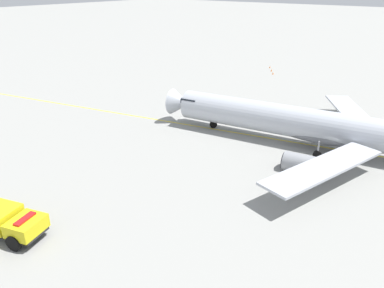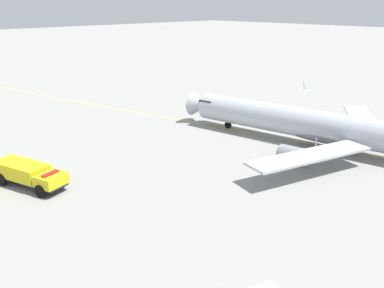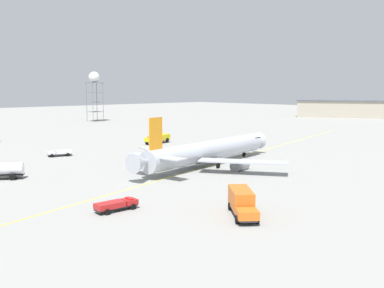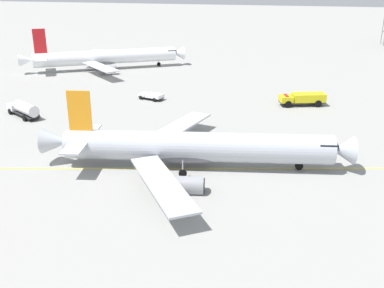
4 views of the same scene
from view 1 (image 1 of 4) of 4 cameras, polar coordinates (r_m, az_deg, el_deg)
ground_plane at (r=51.45m, az=19.80°, el=-1.21°), size 600.00×600.00×0.00m
airliner_main at (r=51.49m, az=18.01°, el=2.50°), size 43.05×36.41×10.95m
taxiway_centreline at (r=53.95m, az=11.01°, el=0.96°), size 159.67×34.77×0.01m
safety_cone_near at (r=91.57m, az=12.08°, el=10.38°), size 0.36×0.36×0.55m
safety_cone_mid at (r=94.60m, az=11.86°, el=10.81°), size 0.36×0.36×0.55m
safety_cone_far at (r=98.25m, az=11.62°, el=11.29°), size 0.36×0.36×0.55m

